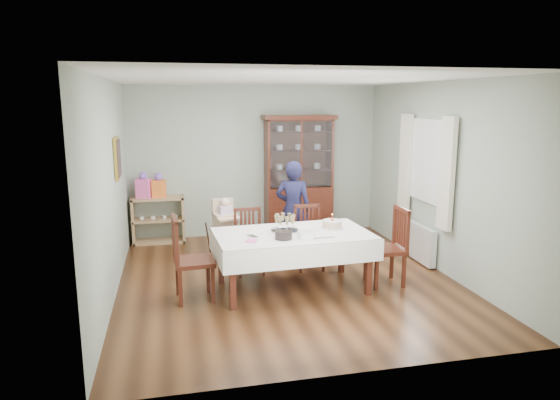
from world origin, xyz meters
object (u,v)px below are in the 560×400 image
object	(u,v)px
china_cabinet	(299,174)
chair_far_left	(250,254)
chair_end_left	(193,275)
champagne_tray	(285,226)
birthday_cake	(332,225)
dining_table	(293,261)
sideboard	(158,220)
woman	(293,210)
high_chair	(226,237)
gift_bag_orange	(159,186)
chair_end_right	(386,262)
gift_bag_pink	(144,186)
chair_far_right	(309,250)

from	to	relation	value
china_cabinet	chair_far_left	bearing A→B (deg)	-122.71
china_cabinet	chair_end_left	bearing A→B (deg)	-127.16
champagne_tray	birthday_cake	xyz separation A→B (m)	(0.65, 0.01, -0.02)
dining_table	chair_far_left	bearing A→B (deg)	120.51
sideboard	chair_end_left	world-z (taller)	chair_end_left
woman	china_cabinet	bearing A→B (deg)	-82.93
birthday_cake	high_chair	bearing A→B (deg)	136.33
birthday_cake	gift_bag_orange	size ratio (longest dim) A/B	0.70
chair_far_left	high_chair	distance (m)	0.64
sideboard	chair_end_left	bearing A→B (deg)	-80.46
chair_end_right	birthday_cake	size ratio (longest dim) A/B	3.51
china_cabinet	birthday_cake	distance (m)	2.56
chair_end_right	gift_bag_pink	distance (m)	4.27
chair_far_right	gift_bag_pink	world-z (taller)	gift_bag_pink
chair_far_right	gift_bag_orange	xyz separation A→B (m)	(-2.15, 1.86, 0.71)
chair_end_right	chair_far_right	bearing A→B (deg)	-134.71
china_cabinet	woman	distance (m)	1.43
chair_end_left	champagne_tray	world-z (taller)	chair_end_left
sideboard	gift_bag_orange	size ratio (longest dim) A/B	2.13
sideboard	chair_end_left	distance (m)	2.76
china_cabinet	gift_bag_orange	world-z (taller)	china_cabinet
chair_end_left	woman	distance (m)	2.18
gift_bag_pink	gift_bag_orange	distance (m)	0.25
chair_far_right	birthday_cake	distance (m)	0.87
dining_table	sideboard	distance (m)	3.17
dining_table	woman	distance (m)	1.41
chair_end_left	chair_end_right	xyz separation A→B (m)	(2.56, -0.02, -0.00)
chair_far_right	chair_end_right	size ratio (longest dim) A/B	0.88
chair_end_right	gift_bag_orange	bearing A→B (deg)	-131.51
chair_end_right	champagne_tray	bearing A→B (deg)	-96.47
woman	champagne_tray	world-z (taller)	woman
champagne_tray	birthday_cake	world-z (taller)	champagne_tray
high_chair	birthday_cake	xyz separation A→B (m)	(1.28, -1.23, 0.42)
sideboard	champagne_tray	world-z (taller)	champagne_tray
china_cabinet	birthday_cake	size ratio (longest dim) A/B	7.33
sideboard	chair_far_left	world-z (taller)	chair_far_left
high_chair	birthday_cake	world-z (taller)	high_chair
dining_table	chair_end_right	bearing A→B (deg)	-3.53
champagne_tray	woman	bearing A→B (deg)	71.21
chair_far_left	high_chair	bearing A→B (deg)	115.16
champagne_tray	gift_bag_orange	size ratio (longest dim) A/B	0.88
chair_end_left	china_cabinet	bearing A→B (deg)	-41.49
chair_far_right	gift_bag_orange	world-z (taller)	gift_bag_orange
chair_far_left	high_chair	world-z (taller)	high_chair
birthday_cake	gift_bag_pink	size ratio (longest dim) A/B	0.67
dining_table	champagne_tray	world-z (taller)	champagne_tray
chair_far_left	gift_bag_orange	size ratio (longest dim) A/B	2.16
woman	sideboard	bearing A→B (deg)	-7.76
china_cabinet	birthday_cake	world-z (taller)	china_cabinet
china_cabinet	champagne_tray	size ratio (longest dim) A/B	5.87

